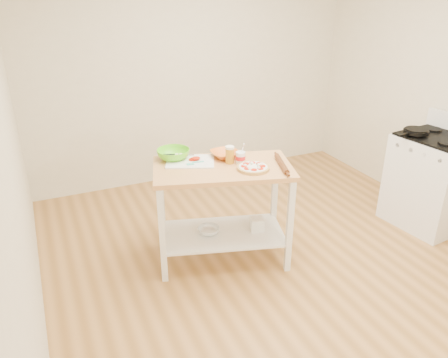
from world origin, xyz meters
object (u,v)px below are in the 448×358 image
spatula (194,163)px  green_bowl (173,154)px  gas_stove (431,181)px  shelf_bin (257,224)px  shelf_glass_bowl (209,230)px  orange_bowl (225,154)px  rolling_pin (282,164)px  knife (174,155)px  beer_pint (230,155)px  cutting_board (190,161)px  pizza (253,167)px  prep_island (223,193)px  skillet (416,132)px  yogurt_tub (241,158)px

spatula → green_bowl: size_ratio=0.55×
gas_stove → shelf_bin: (-1.86, 0.20, -0.16)m
shelf_glass_bowl → spatula: bearing=132.1°
orange_bowl → shelf_bin: size_ratio=2.04×
gas_stove → rolling_pin: (-1.71, 0.08, 0.45)m
shelf_bin → green_bowl: bearing=146.8°
rolling_pin → gas_stove: bearing=-2.6°
gas_stove → knife: 2.57m
beer_pint → shelf_glass_bowl: size_ratio=0.78×
orange_bowl → shelf_bin: (0.20, -0.26, -0.61)m
cutting_board → orange_bowl: (0.31, -0.03, 0.02)m
green_bowl → orange_bowl: bearing=-19.1°
pizza → green_bowl: size_ratio=0.95×
spatula → shelf_glass_bowl: 0.64m
gas_stove → green_bowl: (-2.48, 0.60, 0.47)m
beer_pint → green_bowl: bearing=145.0°
prep_island → cutting_board: bearing=137.0°
skillet → spatula: bearing=165.9°
prep_island → rolling_pin: (0.44, -0.20, 0.27)m
yogurt_tub → prep_island: bearing=-179.9°
beer_pint → shelf_glass_bowl: (-0.20, -0.00, -0.69)m
prep_island → knife: (-0.30, 0.36, 0.27)m
green_bowl → spatula: bearing=-58.6°
prep_island → spatula: size_ratio=8.19×
yogurt_tub → pizza: bearing=-77.8°
prep_island → yogurt_tub: yogurt_tub is taller
beer_pint → shelf_glass_bowl: beer_pint is taller
knife → cutting_board: bearing=-38.6°
knife → shelf_glass_bowl: size_ratio=1.36×
prep_island → rolling_pin: size_ratio=3.41×
prep_island → orange_bowl: 0.35m
knife → skillet: bearing=11.8°
rolling_pin → shelf_bin: 0.63m
knife → shelf_bin: 0.96m
skillet → beer_pint: 1.91m
knife → shelf_glass_bowl: knife is taller
gas_stove → knife: bearing=158.7°
prep_island → shelf_bin: 0.45m
cutting_board → orange_bowl: orange_bowl is taller
spatula → orange_bowl: size_ratio=0.65×
orange_bowl → shelf_glass_bowl: 0.69m
skillet → knife: (-2.28, 0.50, -0.06)m
green_bowl → rolling_pin: (0.76, -0.52, -0.02)m
pizza → cutting_board: (-0.41, 0.36, -0.01)m
spatula → knife: 0.26m
shelf_glass_bowl → shelf_bin: size_ratio=1.65×
prep_island → spatula: spatula is taller
gas_stove → skillet: size_ratio=2.95×
knife → beer_pint: beer_pint is taller
spatula → skillet: bearing=1.5°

